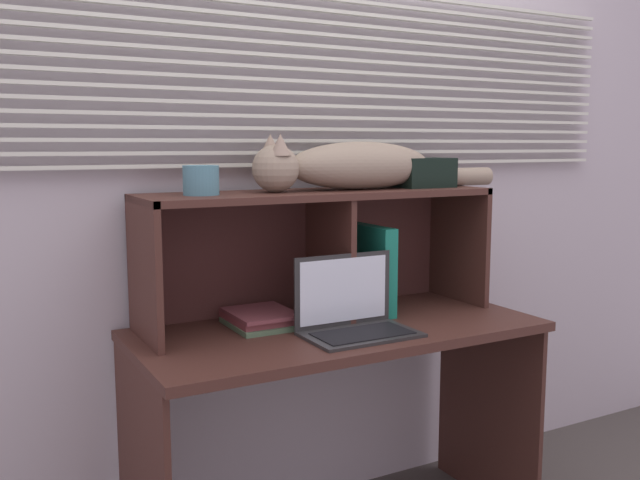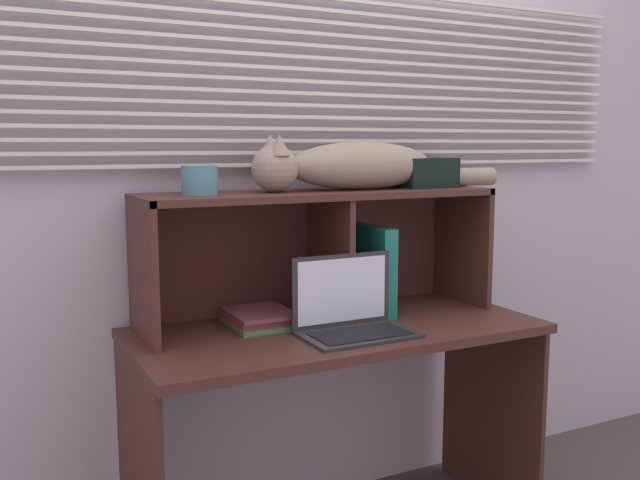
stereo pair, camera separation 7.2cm
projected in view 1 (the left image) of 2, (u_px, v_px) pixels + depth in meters
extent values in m
cube|color=#BCB5BB|center=(291.00, 162.00, 2.42)|extent=(4.40, 0.04, 2.50)
cube|color=silver|center=(297.00, 164.00, 2.38)|extent=(2.83, 0.02, 0.01)
cube|color=silver|center=(297.00, 152.00, 2.38)|extent=(2.83, 0.02, 0.01)
cube|color=silver|center=(297.00, 141.00, 2.37)|extent=(2.83, 0.02, 0.01)
cube|color=silver|center=(297.00, 129.00, 2.37)|extent=(2.83, 0.02, 0.01)
cube|color=silver|center=(297.00, 117.00, 2.36)|extent=(2.83, 0.02, 0.01)
cube|color=silver|center=(297.00, 105.00, 2.35)|extent=(2.83, 0.02, 0.01)
cube|color=silver|center=(297.00, 93.00, 2.35)|extent=(2.83, 0.02, 0.01)
cube|color=silver|center=(297.00, 81.00, 2.34)|extent=(2.83, 0.02, 0.01)
cube|color=silver|center=(297.00, 69.00, 2.34)|extent=(2.83, 0.02, 0.01)
cube|color=silver|center=(297.00, 57.00, 2.33)|extent=(2.83, 0.02, 0.01)
cube|color=silver|center=(297.00, 45.00, 2.33)|extent=(2.83, 0.02, 0.01)
cube|color=silver|center=(297.00, 32.00, 2.32)|extent=(2.83, 0.02, 0.01)
cube|color=silver|center=(297.00, 20.00, 2.32)|extent=(2.83, 0.02, 0.01)
cube|color=silver|center=(297.00, 8.00, 2.31)|extent=(2.83, 0.02, 0.01)
cube|color=#45261F|center=(338.00, 331.00, 2.20)|extent=(1.29, 0.59, 0.03)
cube|color=#45261F|center=(487.00, 406.00, 2.56)|extent=(0.02, 0.53, 0.71)
cube|color=#45261F|center=(320.00, 194.00, 2.25)|extent=(1.18, 0.33, 0.02)
cube|color=#45261F|center=(144.00, 270.00, 2.00)|extent=(0.02, 0.33, 0.42)
cube|color=#45261F|center=(458.00, 243.00, 2.56)|extent=(0.02, 0.33, 0.42)
cube|color=#45261F|center=(330.00, 257.00, 2.30)|extent=(0.02, 0.31, 0.40)
cube|color=#4B2723|center=(298.00, 249.00, 2.42)|extent=(1.18, 0.01, 0.42)
ellipsoid|color=gray|center=(361.00, 166.00, 2.32)|extent=(0.54, 0.19, 0.16)
sphere|color=gray|center=(276.00, 169.00, 2.17)|extent=(0.15, 0.15, 0.15)
cone|color=gray|center=(280.00, 145.00, 2.12)|extent=(0.07, 0.07, 0.07)
cone|color=gray|center=(270.00, 145.00, 2.19)|extent=(0.07, 0.07, 0.07)
cylinder|color=gray|center=(452.00, 177.00, 2.51)|extent=(0.33, 0.07, 0.07)
cube|color=#2B2B2B|center=(361.00, 334.00, 2.09)|extent=(0.34, 0.21, 0.01)
cube|color=#2B2B2B|center=(344.00, 290.00, 2.16)|extent=(0.34, 0.01, 0.23)
cube|color=white|center=(344.00, 290.00, 2.16)|extent=(0.31, 0.00, 0.20)
cube|color=black|center=(363.00, 333.00, 2.08)|extent=(0.29, 0.15, 0.00)
cube|color=#187C63|center=(369.00, 269.00, 2.38)|extent=(0.05, 0.27, 0.30)
cube|color=#4E6C4D|center=(260.00, 324.00, 2.20)|extent=(0.19, 0.23, 0.02)
cube|color=brown|center=(260.00, 317.00, 2.21)|extent=(0.19, 0.23, 0.02)
cube|color=brown|center=(261.00, 313.00, 2.20)|extent=(0.19, 0.23, 0.01)
cylinder|color=teal|center=(201.00, 180.00, 2.05)|extent=(0.11, 0.11, 0.09)
cube|color=black|center=(422.00, 173.00, 2.44)|extent=(0.20, 0.16, 0.10)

